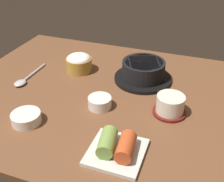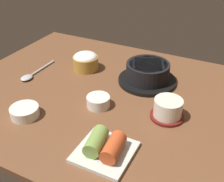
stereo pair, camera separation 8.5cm
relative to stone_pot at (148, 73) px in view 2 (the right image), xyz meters
The scene contains 8 objects.
dining_table 15.77cm from the stone_pot, 121.73° to the right, with size 100.00×76.00×2.00cm, color brown.
stone_pot is the anchor object (origin of this frame).
rice_bowl 23.70cm from the stone_pot, behind, with size 9.29×9.29×6.62cm.
tea_cup_with_saucer 20.13cm from the stone_pot, 53.19° to the right, with size 9.57×9.57×5.85cm.
banchan_cup_center 21.78cm from the stone_pot, 112.85° to the right, with size 7.00×7.00×3.31cm.
kimchi_plate 36.76cm from the stone_pot, 85.30° to the right, with size 13.20×13.20×5.00cm.
side_bowl_near 41.54cm from the stone_pot, 125.75° to the right, with size 8.14×8.14×2.96cm.
spoon 41.00cm from the stone_pot, 158.70° to the right, with size 3.60×17.74×1.35cm.
Camera 2 is at (34.27, -66.20, 50.48)cm, focal length 44.54 mm.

